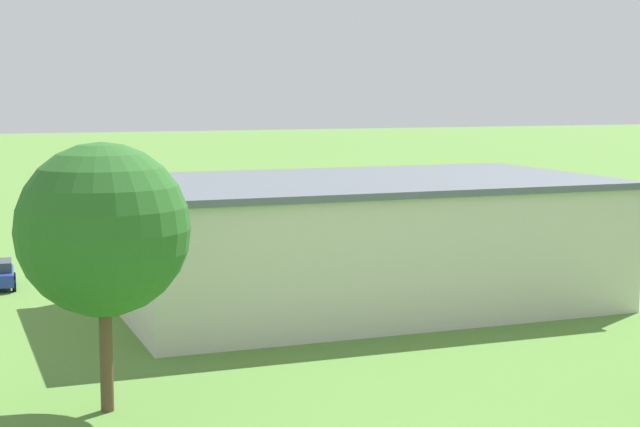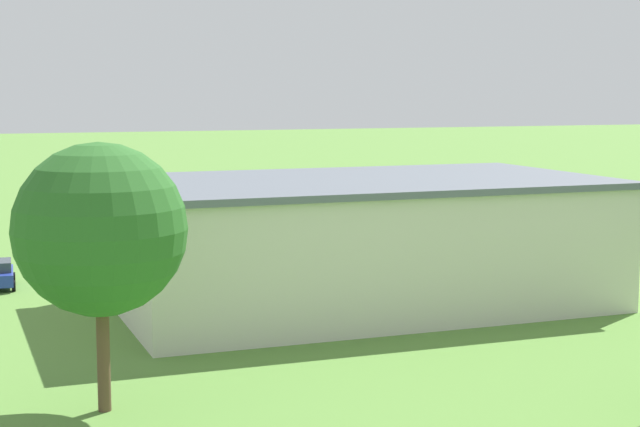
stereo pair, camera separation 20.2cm
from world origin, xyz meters
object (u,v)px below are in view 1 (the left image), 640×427
(car_grey, at_px, (437,242))
(person_watching_takeoff, at_px, (371,236))
(car_white, at_px, (115,262))
(person_beside_truck, at_px, (345,239))
(tree_behind_hangar_left, at_px, (103,230))
(biplane, at_px, (324,195))
(person_by_parked_cars, at_px, (427,234))
(hangar, at_px, (360,241))
(person_near_hangar_door, at_px, (128,254))

(car_grey, height_order, person_watching_takeoff, person_watching_takeoff)
(car_white, height_order, person_beside_truck, person_beside_truck)
(person_beside_truck, height_order, tree_behind_hangar_left, tree_behind_hangar_left)
(biplane, xyz_separation_m, car_grey, (-3.05, 14.65, -2.12))
(car_grey, height_order, car_white, car_grey)
(person_beside_truck, relative_size, person_by_parked_cars, 1.16)
(hangar, relative_size, person_beside_truck, 14.92)
(person_by_parked_cars, bearing_deg, car_grey, 71.54)
(biplane, relative_size, car_white, 2.09)
(person_near_hangar_door, xyz_separation_m, tree_behind_hangar_left, (6.23, 30.25, 5.86))
(biplane, height_order, person_watching_takeoff, biplane)
(car_white, relative_size, person_watching_takeoff, 2.44)
(biplane, distance_m, car_white, 24.80)
(person_by_parked_cars, bearing_deg, tree_behind_hangar_left, 47.64)
(hangar, xyz_separation_m, car_grey, (-11.76, -13.43, -2.61))
(car_white, height_order, person_watching_takeoff, person_watching_takeoff)
(biplane, xyz_separation_m, person_beside_truck, (2.52, 10.96, -2.09))
(car_grey, xyz_separation_m, person_by_parked_cars, (-1.59, -4.75, -0.11))
(person_beside_truck, bearing_deg, hangar, 70.12)
(person_near_hangar_door, bearing_deg, person_by_parked_cars, -175.17)
(car_white, relative_size, person_by_parked_cars, 2.75)
(hangar, distance_m, person_by_parked_cars, 22.72)
(person_watching_takeoff, relative_size, person_beside_truck, 0.97)
(car_grey, bearing_deg, biplane, -78.24)
(hangar, xyz_separation_m, biplane, (-8.71, -28.08, -0.49))
(person_watching_takeoff, height_order, tree_behind_hangar_left, tree_behind_hangar_left)
(biplane, bearing_deg, person_beside_truck, 77.03)
(hangar, distance_m, car_grey, 18.04)
(person_near_hangar_door, distance_m, person_beside_truck, 16.01)
(car_grey, xyz_separation_m, tree_behind_hangar_left, (27.78, 27.45, 5.85))
(person_watching_takeoff, relative_size, person_by_parked_cars, 1.13)
(hangar, relative_size, person_near_hangar_door, 15.65)
(person_near_hangar_door, bearing_deg, car_grey, 172.61)
(car_grey, xyz_separation_m, person_beside_truck, (5.57, -3.69, 0.03))
(car_white, xyz_separation_m, person_beside_truck, (-17.35, -3.73, 0.04))
(biplane, relative_size, tree_behind_hangar_left, 0.89)
(person_near_hangar_door, bearing_deg, biplane, -147.37)
(car_grey, bearing_deg, car_white, 0.09)
(biplane, xyz_separation_m, person_by_parked_cars, (-4.64, 9.90, -2.23))
(person_near_hangar_door, height_order, tree_behind_hangar_left, tree_behind_hangar_left)
(biplane, bearing_deg, person_by_parked_cars, 115.10)
(biplane, xyz_separation_m, person_near_hangar_door, (18.51, 11.85, -2.14))
(person_near_hangar_door, height_order, person_by_parked_cars, person_near_hangar_door)
(car_grey, distance_m, car_white, 22.93)
(person_beside_truck, bearing_deg, car_white, 12.13)
(person_beside_truck, xyz_separation_m, person_by_parked_cars, (-7.16, -1.06, -0.14))
(hangar, bearing_deg, tree_behind_hangar_left, 41.20)
(hangar, distance_m, car_white, 17.63)
(tree_behind_hangar_left, bearing_deg, car_white, -100.05)
(hangar, xyz_separation_m, person_watching_takeoff, (-8.57, -17.93, -2.61))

